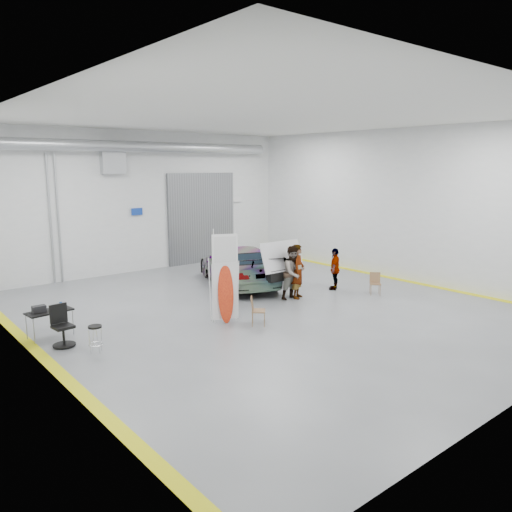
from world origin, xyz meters
TOP-DOWN VIEW (x-y plane):
  - ground at (0.00, 0.00)m, footprint 16.00×16.00m
  - room_shell at (0.24, 2.22)m, footprint 14.02×16.18m
  - sedan_car at (1.36, 3.21)m, footprint 3.77×5.61m
  - person_a at (1.71, 0.31)m, footprint 0.82×0.75m
  - person_b at (1.49, 0.31)m, footprint 0.92×0.71m
  - person_c at (3.61, 0.31)m, footprint 0.96×0.80m
  - surfboard_display at (-1.76, -0.35)m, footprint 0.74×0.43m
  - folding_chair_near at (-1.28, -1.13)m, footprint 0.55×0.64m
  - folding_chair_far at (4.15, -1.11)m, footprint 0.51×0.58m
  - shop_stool at (-5.73, -0.24)m, footprint 0.35×0.35m
  - work_table at (-6.29, 1.66)m, footprint 1.21×0.70m
  - office_chair at (-6.20, 0.76)m, footprint 0.56×0.56m
  - trunk_lid at (1.36, 0.86)m, footprint 1.76×1.07m

SIDE VIEW (x-z plane):
  - ground at x=0.00m, z-range 0.00..0.00m
  - folding_chair_far at x=4.15m, z-range -0.15..0.63m
  - folding_chair_near at x=-1.28m, z-range -0.16..0.68m
  - shop_stool at x=-5.73m, z-range 0.00..0.69m
  - office_chair at x=-6.20m, z-range -0.06..0.99m
  - work_table at x=-6.29m, z-range 0.25..1.19m
  - sedan_car at x=1.36m, z-range 0.00..1.51m
  - person_c at x=3.61m, z-range 0.00..1.56m
  - person_b at x=1.49m, z-range 0.00..1.86m
  - person_a at x=1.71m, z-range 0.00..1.89m
  - surfboard_display at x=-1.76m, z-range -0.26..2.51m
  - trunk_lid at x=1.36m, z-range 1.51..1.55m
  - room_shell at x=0.24m, z-range 1.07..7.08m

